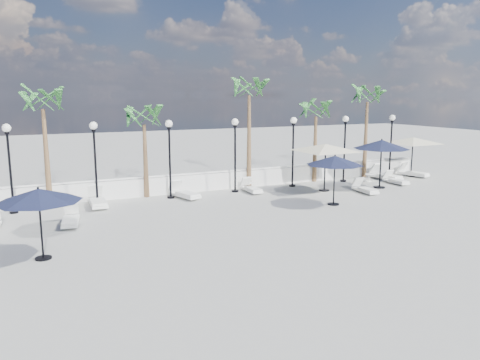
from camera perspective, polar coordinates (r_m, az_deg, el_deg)
name	(u,v)px	position (r m, az deg, el deg)	size (l,w,h in m)	color
ground	(303,222)	(19.01, 7.64, -5.07)	(100.00, 100.00, 0.00)	#989893
balustrade	(227,180)	(25.36, -1.54, -0.01)	(26.00, 0.30, 1.01)	silver
lamppost_0	(9,156)	(22.00, -26.34, 2.67)	(0.36, 0.36, 3.84)	black
lamppost_1	(95,152)	(22.20, -17.29, 3.33)	(0.36, 0.36, 3.84)	black
lamppost_2	(169,148)	(22.94, -8.59, 3.89)	(0.36, 0.36, 3.84)	black
lamppost_3	(235,145)	(24.17, -0.61, 4.33)	(0.36, 0.36, 3.84)	black
lamppost_4	(293,142)	(25.82, 6.49, 4.65)	(0.36, 0.36, 3.84)	black
lamppost_5	(345,139)	(27.82, 12.66, 4.87)	(0.36, 0.36, 3.84)	black
lamppost_6	(391,137)	(30.09, 17.96, 5.01)	(0.36, 0.36, 3.84)	black
palm_0	(43,106)	(22.68, -22.91, 8.31)	(2.60, 2.60, 5.50)	brown
palm_1	(144,121)	(23.35, -11.62, 7.02)	(2.60, 2.60, 4.70)	brown
palm_2	(249,93)	(25.28, 1.13, 10.55)	(2.60, 2.60, 6.10)	brown
palm_3	(316,114)	(27.48, 9.26, 7.97)	(2.60, 2.60, 4.90)	brown
palm_4	(367,100)	(29.71, 15.28, 9.41)	(2.60, 2.60, 5.70)	brown
lounger_0	(71,219)	(19.52, -19.96, -4.50)	(0.87, 1.89, 0.68)	white
lounger_2	(184,193)	(23.21, -6.81, -1.60)	(1.17, 2.07, 0.74)	white
lounger_3	(98,201)	(22.29, -16.98, -2.43)	(0.77, 2.16, 0.80)	white
lounger_4	(251,188)	(24.43, 1.38, -1.01)	(0.62, 1.74, 0.65)	white
lounger_5	(365,189)	(25.09, 14.99, -1.06)	(0.72, 1.77, 0.65)	white
lounger_6	(396,180)	(28.16, 18.45, -0.03)	(0.62, 1.74, 0.64)	white
lounger_7	(385,175)	(29.33, 17.31, 0.54)	(0.86, 2.21, 0.81)	white
lounger_8	(413,173)	(31.06, 20.35, 0.83)	(1.10, 2.03, 0.72)	white
side_table_1	(252,186)	(24.59, 1.47, -0.77)	(0.48, 0.48, 0.47)	white
side_table_2	(369,177)	(28.52, 15.45, 0.36)	(0.45, 0.45, 0.44)	white
parasol_navy_left	(39,196)	(15.42, -23.35, -1.76)	(2.59, 2.59, 2.28)	black
parasol_navy_mid	(335,161)	(21.77, 11.50, 2.33)	(2.62, 2.62, 2.35)	black
parasol_navy_right	(382,145)	(26.45, 16.88, 4.15)	(3.01, 3.01, 2.70)	black
parasol_cream_sq_a	(326,144)	(24.89, 10.40, 4.32)	(5.46, 5.46, 2.68)	black
parasol_cream_sq_b	(413,138)	(30.92, 20.37, 4.87)	(5.23, 5.23, 2.62)	black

